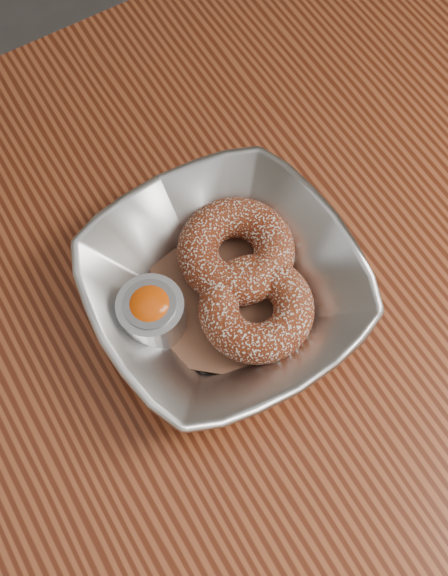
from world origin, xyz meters
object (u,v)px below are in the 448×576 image
donut_back (236,251)px  ramekin (152,312)px  donut_front (256,308)px  table (233,351)px  serving_bowl (224,288)px

donut_back → ramekin: bearing=-171.0°
donut_back → donut_front: size_ratio=1.05×
donut_back → donut_front: (-0.01, -0.06, -0.00)m
table → ramekin: ramekin is taller
serving_bowl → donut_back: size_ratio=2.20×
table → serving_bowl: 0.13m
ramekin → donut_back: bearing=9.0°
table → donut_front: donut_front is taller
table → donut_front: bearing=-40.9°
donut_front → ramekin: ramekin is taller
table → donut_front: 0.13m
serving_bowl → ramekin: same height
serving_bowl → donut_back: serving_bowl is taller
serving_bowl → donut_front: (0.01, -0.03, -0.00)m
table → ramekin: (-0.07, 0.03, 0.13)m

